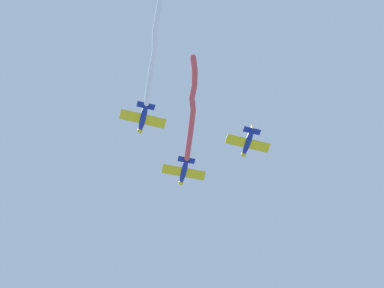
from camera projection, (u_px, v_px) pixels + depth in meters
airplane_lead at (184, 172)px, 93.20m from camera, size 6.16×6.74×1.87m
smoke_trail_lead at (192, 110)px, 86.94m from camera, size 12.74×14.87×2.66m
airplane_left_wing at (143, 118)px, 88.44m from camera, size 6.08×6.87×1.87m
smoke_trail_left_wing at (158, 24)px, 82.98m from camera, size 18.99×17.90×4.84m
airplane_right_wing at (248, 143)px, 90.90m from camera, size 6.07×6.89×1.87m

